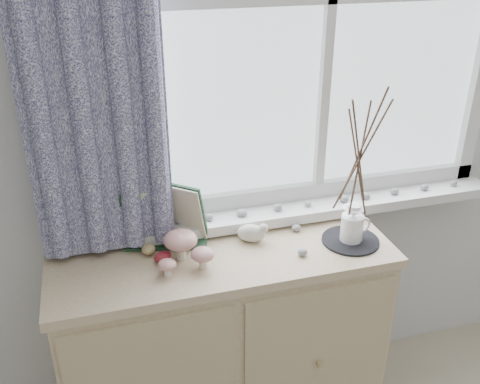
% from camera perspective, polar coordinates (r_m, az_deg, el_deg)
% --- Properties ---
extents(sideboard, '(1.20, 0.45, 0.85)m').
position_cam_1_polar(sideboard, '(2.14, -1.69, -16.02)').
color(sideboard, beige).
rests_on(sideboard, ground).
extents(botanical_book, '(0.36, 0.21, 0.24)m').
position_cam_1_polar(botanical_book, '(1.86, -7.94, -2.86)').
color(botanical_book, '#1C3C24').
rests_on(botanical_book, sideboard).
extents(toadstool_cluster, '(0.19, 0.17, 0.11)m').
position_cam_1_polar(toadstool_cluster, '(1.80, -6.00, -5.81)').
color(toadstool_cluster, silver).
rests_on(toadstool_cluster, sideboard).
extents(wooden_eggs, '(0.13, 0.17, 0.06)m').
position_cam_1_polar(wooden_eggs, '(1.88, -9.74, -5.99)').
color(wooden_eggs, tan).
rests_on(wooden_eggs, sideboard).
extents(songbird_figurine, '(0.15, 0.12, 0.07)m').
position_cam_1_polar(songbird_figurine, '(1.92, 1.23, -4.30)').
color(songbird_figurine, silver).
rests_on(songbird_figurine, sideboard).
extents(crocheted_doily, '(0.21, 0.21, 0.01)m').
position_cam_1_polar(crocheted_doily, '(1.98, 11.69, -5.08)').
color(crocheted_doily, black).
rests_on(crocheted_doily, sideboard).
extents(twig_pitcher, '(0.22, 0.22, 0.60)m').
position_cam_1_polar(twig_pitcher, '(1.82, 12.66, 4.09)').
color(twig_pitcher, white).
rests_on(twig_pitcher, crocheted_doily).
extents(sideboard_pebbles, '(0.34, 0.23, 0.02)m').
position_cam_1_polar(sideboard_pebbles, '(1.96, 6.86, -4.75)').
color(sideboard_pebbles, '#9A9A9D').
rests_on(sideboard_pebbles, sideboard).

